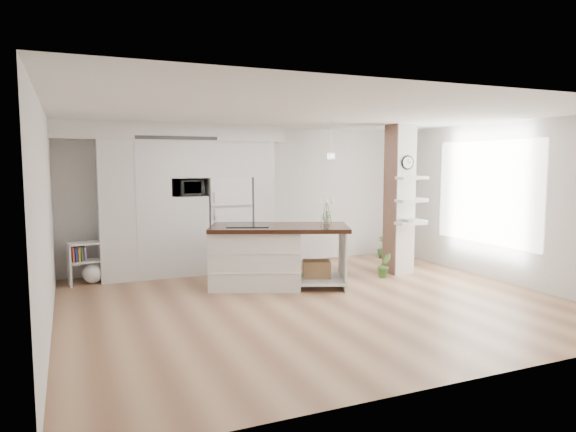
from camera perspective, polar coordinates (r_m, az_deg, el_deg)
name	(u,v)px	position (r m, az deg, el deg)	size (l,w,h in m)	color
floor	(315,302)	(7.59, 3.04, -9.49)	(7.00, 6.00, 0.01)	tan
room	(316,174)	(7.32, 3.12, 4.65)	(7.04, 6.04, 2.72)	white
cabinet_wall	(177,191)	(9.41, -12.21, 2.70)	(4.00, 0.71, 2.70)	white
refrigerator	(227,224)	(9.70, -6.78, -0.86)	(0.78, 0.69, 1.75)	white
column	(406,200)	(9.55, 12.93, 1.80)	(0.69, 0.90, 2.70)	silver
window	(487,192)	(9.62, 21.20, 2.46)	(2.40, 2.40, 0.00)	white
pendant_light	(409,156)	(8.33, 13.26, 6.49)	(0.12, 0.12, 0.10)	white
kitchen_island	(263,255)	(8.41, -2.76, -4.34)	(2.46, 1.82, 1.57)	white
bookshelf	(89,265)	(9.22, -21.21, -5.14)	(0.64, 0.42, 0.71)	white
floor_plant_a	(384,265)	(9.21, 10.66, -5.40)	(0.24, 0.20, 0.44)	#3D712D
floor_plant_b	(383,247)	(11.06, 10.54, -3.46)	(0.26, 0.26, 0.46)	#3D712D
microwave	(187,188)	(9.40, -11.13, 3.11)	(0.54, 0.37, 0.30)	#2D2D2D
shelf_plant	(411,189)	(9.82, 13.55, 2.91)	(0.27, 0.23, 0.30)	#3D712D
decor_bowl	(409,220)	(9.35, 13.32, -0.45)	(0.22, 0.22, 0.05)	white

